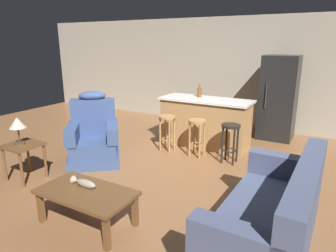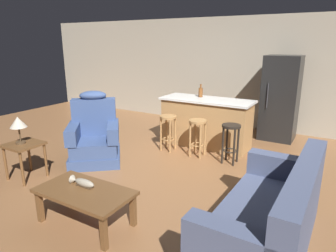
# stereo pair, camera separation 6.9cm
# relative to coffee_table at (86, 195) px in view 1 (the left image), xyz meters

# --- Properties ---
(ground_plane) EXTENTS (12.00, 12.00, 0.00)m
(ground_plane) POSITION_rel_coffee_table_xyz_m (0.08, 1.85, -0.36)
(ground_plane) COLOR brown
(back_wall) EXTENTS (12.00, 0.05, 2.60)m
(back_wall) POSITION_rel_coffee_table_xyz_m (0.08, 4.98, 0.94)
(back_wall) COLOR #A89E89
(back_wall) RESTS_ON ground_plane
(coffee_table) EXTENTS (1.10, 0.60, 0.42)m
(coffee_table) POSITION_rel_coffee_table_xyz_m (0.00, 0.00, 0.00)
(coffee_table) COLOR brown
(coffee_table) RESTS_ON ground_plane
(fish_figurine) EXTENTS (0.34, 0.10, 0.10)m
(fish_figurine) POSITION_rel_coffee_table_xyz_m (-0.09, 0.07, 0.10)
(fish_figurine) COLOR #4C3823
(fish_figurine) RESTS_ON coffee_table
(couch) EXTENTS (0.87, 1.91, 0.94)m
(couch) POSITION_rel_coffee_table_xyz_m (1.90, 0.62, -0.02)
(couch) COLOR #4C5675
(couch) RESTS_ON ground_plane
(recliner_near_lamp) EXTENTS (1.18, 1.18, 1.20)m
(recliner_near_lamp) POSITION_rel_coffee_table_xyz_m (-1.27, 1.48, 0.06)
(recliner_near_lamp) COLOR #384C7A
(recliner_near_lamp) RESTS_ON ground_plane
(end_table) EXTENTS (0.48, 0.48, 0.56)m
(end_table) POSITION_rel_coffee_table_xyz_m (-1.66, 0.40, 0.10)
(end_table) COLOR brown
(end_table) RESTS_ON ground_plane
(table_lamp) EXTENTS (0.24, 0.24, 0.41)m
(table_lamp) POSITION_rel_coffee_table_xyz_m (-1.69, 0.39, 0.50)
(table_lamp) COLOR #4C3823
(table_lamp) RESTS_ON end_table
(kitchen_island) EXTENTS (1.80, 0.70, 0.95)m
(kitchen_island) POSITION_rel_coffee_table_xyz_m (0.08, 3.20, 0.11)
(kitchen_island) COLOR #AD7F4C
(kitchen_island) RESTS_ON ground_plane
(bar_stool_left) EXTENTS (0.32, 0.32, 0.68)m
(bar_stool_left) POSITION_rel_coffee_table_xyz_m (-0.43, 2.57, 0.11)
(bar_stool_left) COLOR #A87A47
(bar_stool_left) RESTS_ON ground_plane
(bar_stool_middle) EXTENTS (0.32, 0.32, 0.68)m
(bar_stool_middle) POSITION_rel_coffee_table_xyz_m (0.19, 2.57, 0.11)
(bar_stool_middle) COLOR #A87A47
(bar_stool_middle) RESTS_ON ground_plane
(bar_stool_right) EXTENTS (0.32, 0.32, 0.68)m
(bar_stool_right) POSITION_rel_coffee_table_xyz_m (0.81, 2.57, 0.11)
(bar_stool_right) COLOR black
(bar_stool_right) RESTS_ON ground_plane
(refrigerator) EXTENTS (0.70, 0.69, 1.76)m
(refrigerator) POSITION_rel_coffee_table_xyz_m (1.22, 4.40, 0.52)
(refrigerator) COLOR black
(refrigerator) RESTS_ON ground_plane
(bottle_tall_green) EXTENTS (0.09, 0.09, 0.26)m
(bottle_tall_green) POSITION_rel_coffee_table_xyz_m (-0.12, 3.33, 0.68)
(bottle_tall_green) COLOR brown
(bottle_tall_green) RESTS_ON kitchen_island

